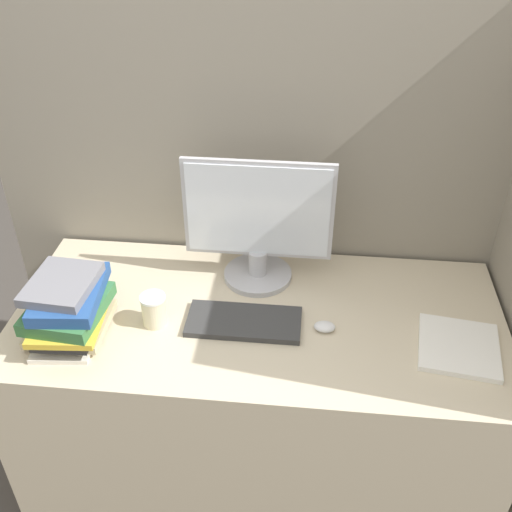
{
  "coord_description": "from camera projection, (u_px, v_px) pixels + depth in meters",
  "views": [
    {
      "loc": [
        0.15,
        -1.1,
        2.0
      ],
      "look_at": [
        -0.01,
        0.41,
        0.93
      ],
      "focal_mm": 42.0,
      "sensor_mm": 36.0,
      "label": 1
    }
  ],
  "objects": [
    {
      "name": "coffee_cup",
      "position": [
        154.0,
        310.0,
        1.88
      ],
      "size": [
        0.08,
        0.08,
        0.11
      ],
      "color": "beige",
      "rests_on": "desk"
    },
    {
      "name": "monitor",
      "position": [
        258.0,
        228.0,
        2.0
      ],
      "size": [
        0.5,
        0.24,
        0.45
      ],
      "color": "#B7B7BC",
      "rests_on": "desk"
    },
    {
      "name": "paper_pile",
      "position": [
        459.0,
        347.0,
        1.81
      ],
      "size": [
        0.27,
        0.27,
        0.02
      ],
      "color": "white",
      "rests_on": "desk"
    },
    {
      "name": "keyboard",
      "position": [
        244.0,
        322.0,
        1.9
      ],
      "size": [
        0.36,
        0.16,
        0.02
      ],
      "color": "#333333",
      "rests_on": "desk"
    },
    {
      "name": "mouse",
      "position": [
        325.0,
        327.0,
        1.88
      ],
      "size": [
        0.07,
        0.05,
        0.03
      ],
      "color": "silver",
      "rests_on": "desk"
    },
    {
      "name": "cubicle_panel_rear",
      "position": [
        270.0,
        210.0,
        2.19
      ],
      "size": [
        1.99,
        0.04,
        1.76
      ],
      "color": "gray",
      "rests_on": "ground_plane"
    },
    {
      "name": "book_stack",
      "position": [
        69.0,
        309.0,
        1.82
      ],
      "size": [
        0.24,
        0.31,
        0.2
      ],
      "color": "silver",
      "rests_on": "desk"
    },
    {
      "name": "desk",
      "position": [
        258.0,
        391.0,
        2.15
      ],
      "size": [
        1.59,
        0.74,
        0.72
      ],
      "color": "beige",
      "rests_on": "ground_plane"
    }
  ]
}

